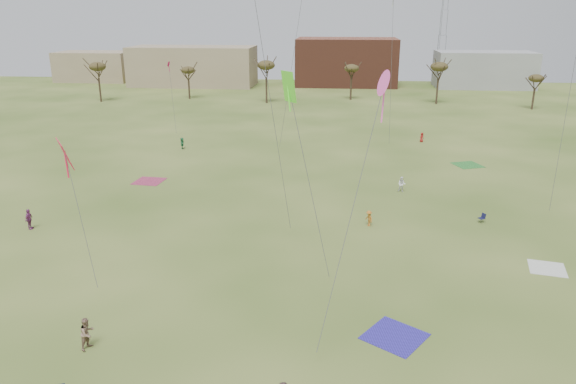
{
  "coord_description": "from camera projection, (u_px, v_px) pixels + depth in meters",
  "views": [
    {
      "loc": [
        3.8,
        -27.13,
        18.66
      ],
      "look_at": [
        0.0,
        12.0,
        5.5
      ],
      "focal_mm": 33.74,
      "sensor_mm": 36.0,
      "label": 1
    }
  ],
  "objects": [
    {
      "name": "ground",
      "position": [
        268.0,
        345.0,
        31.88
      ],
      "size": [
        260.0,
        260.0,
        0.0
      ],
      "primitive_type": "plane",
      "color": "#36541A",
      "rests_on": "ground"
    },
    {
      "name": "building_brick",
      "position": [
        346.0,
        62.0,
        142.78
      ],
      "size": [
        26.0,
        16.0,
        12.0
      ],
      "primitive_type": "cube",
      "color": "brown",
      "rests_on": "ground"
    },
    {
      "name": "blanket_cream",
      "position": [
        547.0,
        268.0,
        41.31
      ],
      "size": [
        3.12,
        3.12,
        0.03
      ],
      "primitive_type": "cube",
      "rotation": [
        0.0,
        0.0,
        1.36
      ],
      "color": "white",
      "rests_on": "ground"
    },
    {
      "name": "building_tan_west",
      "position": [
        96.0,
        66.0,
        151.72
      ],
      "size": [
        20.0,
        12.0,
        8.0
      ],
      "primitive_type": "cube",
      "color": "#937F60",
      "rests_on": "ground"
    },
    {
      "name": "building_grey",
      "position": [
        484.0,
        70.0,
        138.16
      ],
      "size": [
        24.0,
        12.0,
        9.0
      ],
      "primitive_type": "cube",
      "color": "gray",
      "rests_on": "ground"
    },
    {
      "name": "spectator_fore_b",
      "position": [
        87.0,
        333.0,
        31.25
      ],
      "size": [
        1.02,
        1.15,
        1.97
      ],
      "primitive_type": "imported",
      "rotation": [
        0.0,
        0.0,
        1.24
      ],
      "color": "#92715D",
      "rests_on": "ground"
    },
    {
      "name": "spectator_mid_e",
      "position": [
        402.0,
        184.0,
        58.55
      ],
      "size": [
        0.96,
        0.83,
        1.71
      ],
      "primitive_type": "imported",
      "rotation": [
        0.0,
        0.0,
        6.04
      ],
      "color": "white",
      "rests_on": "ground"
    },
    {
      "name": "radio_tower",
      "position": [
        444.0,
        9.0,
        141.01
      ],
      "size": [
        1.51,
        1.72,
        41.0
      ],
      "color": "#9EA3A8",
      "rests_on": "ground"
    },
    {
      "name": "building_tan",
      "position": [
        193.0,
        66.0,
        142.04
      ],
      "size": [
        32.0,
        14.0,
        10.0
      ],
      "primitive_type": "cube",
      "color": "#937F60",
      "rests_on": "ground"
    },
    {
      "name": "blanket_plum",
      "position": [
        149.0,
        181.0,
        62.49
      ],
      "size": [
        3.51,
        3.51,
        0.03
      ],
      "primitive_type": "cube",
      "rotation": [
        0.0,
        0.0,
        1.47
      ],
      "color": "#A43256",
      "rests_on": "ground"
    },
    {
      "name": "flyer_far_a",
      "position": [
        182.0,
        143.0,
        77.01
      ],
      "size": [
        0.76,
        1.57,
        1.62
      ],
      "primitive_type": "imported",
      "rotation": [
        0.0,
        0.0,
        1.76
      ],
      "color": "#277544",
      "rests_on": "ground"
    },
    {
      "name": "spectator_mid_d",
      "position": [
        29.0,
        219.0,
        48.5
      ],
      "size": [
        0.5,
        1.13,
        1.9
      ],
      "primitive_type": "imported",
      "rotation": [
        0.0,
        0.0,
        1.61
      ],
      "color": "#893979",
      "rests_on": "ground"
    },
    {
      "name": "flyer_mid_b",
      "position": [
        369.0,
        218.0,
        49.29
      ],
      "size": [
        0.96,
        1.09,
        1.47
      ],
      "primitive_type": "imported",
      "rotation": [
        0.0,
        0.0,
        5.25
      ],
      "color": "#BC6F23",
      "rests_on": "ground"
    },
    {
      "name": "kites_aloft",
      "position": [
        340.0,
        0.0,
        49.58
      ],
      "size": [
        56.6,
        55.75,
        25.44
      ],
      "color": "#E728AC",
      "rests_on": "ground"
    },
    {
      "name": "blanket_blue",
      "position": [
        395.0,
        336.0,
        32.66
      ],
      "size": [
        4.48,
        4.48,
        0.03
      ],
      "primitive_type": "cube",
      "rotation": [
        0.0,
        0.0,
        2.54
      ],
      "color": "#3026A7",
      "rests_on": "ground"
    },
    {
      "name": "blanket_olive",
      "position": [
        468.0,
        165.0,
        69.07
      ],
      "size": [
        4.15,
        4.15,
        0.03
      ],
      "primitive_type": "cube",
      "rotation": [
        0.0,
        0.0,
        1.93
      ],
      "color": "#2F8331",
      "rests_on": "ground"
    },
    {
      "name": "camp_chair_right",
      "position": [
        481.0,
        220.0,
        50.22
      ],
      "size": [
        0.72,
        0.71,
        0.87
      ],
      "rotation": [
        0.0,
        0.0,
        5.24
      ],
      "color": "#15163A",
      "rests_on": "ground"
    },
    {
      "name": "tree_line",
      "position": [
        307.0,
        74.0,
        104.57
      ],
      "size": [
        117.44,
        49.32,
        8.91
      ],
      "color": "#3A2B1E",
      "rests_on": "ground"
    },
    {
      "name": "flyer_far_b",
      "position": [
        422.0,
        137.0,
        81.07
      ],
      "size": [
        0.83,
        0.79,
        1.43
      ],
      "primitive_type": "imported",
      "rotation": [
        0.0,
        0.0,
        0.66
      ],
      "color": "maroon",
      "rests_on": "ground"
    }
  ]
}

